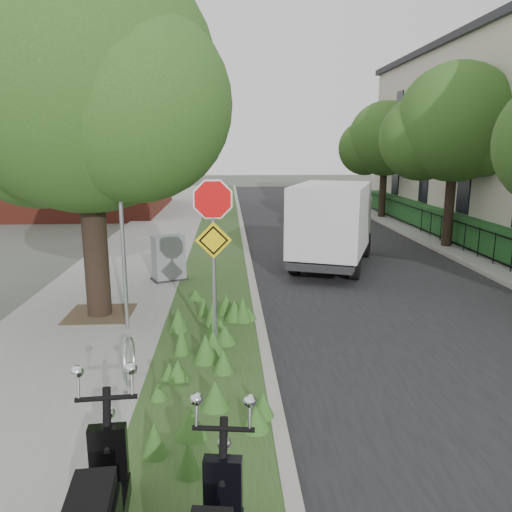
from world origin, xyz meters
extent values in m
plane|color=#4C5147|center=(0.00, 0.00, 0.00)|extent=(120.00, 120.00, 0.00)
cube|color=gray|center=(-4.25, 10.00, 0.06)|extent=(3.50, 60.00, 0.12)
cube|color=#2A481F|center=(-1.50, 10.00, 0.06)|extent=(2.00, 60.00, 0.12)
cube|color=#9E9991|center=(-0.50, 10.00, 0.07)|extent=(0.20, 60.00, 0.13)
cube|color=black|center=(3.00, 10.00, 0.01)|extent=(7.00, 60.00, 0.01)
cube|color=#9E9991|center=(6.50, 10.00, 0.07)|extent=(0.20, 60.00, 0.13)
cube|color=gray|center=(8.20, 10.00, 0.06)|extent=(3.20, 60.00, 0.12)
cylinder|color=black|center=(-4.00, 2.80, 2.36)|extent=(0.52, 0.52, 4.48)
sphere|color=#29541C|center=(-4.00, 2.80, 5.08)|extent=(5.40, 5.40, 5.40)
sphere|color=#29541C|center=(-5.21, 3.61, 4.41)|extent=(4.05, 4.05, 4.05)
sphere|color=#29541C|center=(-2.92, 2.12, 4.54)|extent=(3.78, 3.78, 3.78)
cube|color=#473828|center=(-4.00, 2.80, 0.12)|extent=(1.40, 1.40, 0.01)
cylinder|color=#A5A8AD|center=(-3.20, 1.80, 2.12)|extent=(0.08, 0.08, 4.00)
torus|color=#A5A8AD|center=(-2.70, -0.60, 0.50)|extent=(0.05, 0.77, 0.77)
cube|color=#A5A8AD|center=(-2.70, -0.96, 0.14)|extent=(0.06, 0.06, 0.04)
cube|color=#A5A8AD|center=(-2.70, -0.24, 0.14)|extent=(0.06, 0.06, 0.04)
cylinder|color=#A5A8AD|center=(-1.40, 0.60, 1.62)|extent=(0.07, 0.07, 3.00)
cylinder|color=red|center=(-1.40, 0.57, 2.87)|extent=(0.86, 0.03, 0.86)
cylinder|color=white|center=(-1.40, 0.58, 2.87)|extent=(0.94, 0.02, 0.94)
cube|color=yellow|center=(-1.40, 0.57, 2.17)|extent=(0.64, 0.03, 0.64)
cube|color=black|center=(7.20, 10.00, 1.07)|extent=(0.04, 24.00, 0.04)
cube|color=black|center=(7.20, 10.00, 0.27)|extent=(0.04, 24.00, 0.04)
cylinder|color=black|center=(7.20, 10.00, 0.62)|extent=(0.03, 0.03, 1.00)
cube|color=#19481F|center=(7.90, 10.00, 0.67)|extent=(1.00, 24.00, 1.10)
cube|color=#2D2D33|center=(7.95, 10.00, 4.30)|extent=(0.25, 26.00, 0.60)
cube|color=maroon|center=(-9.50, 22.00, 4.00)|extent=(9.00, 10.00, 8.00)
cube|color=#9E9991|center=(-9.50, 22.00, 8.10)|extent=(9.40, 10.40, 0.40)
cylinder|color=black|center=(7.00, 10.00, 2.14)|extent=(0.36, 0.36, 4.03)
sphere|color=#29541C|center=(7.00, 10.00, 4.58)|extent=(4.20, 4.20, 4.20)
sphere|color=#29541C|center=(6.05, 10.63, 4.06)|extent=(3.15, 3.15, 3.15)
sphere|color=#29541C|center=(7.84, 9.47, 4.16)|extent=(2.94, 2.94, 2.94)
cylinder|color=black|center=(7.00, 18.00, 1.94)|extent=(0.36, 0.36, 3.64)
sphere|color=#29541C|center=(7.00, 18.00, 4.15)|extent=(3.80, 3.80, 3.80)
sphere|color=#29541C|center=(6.14, 18.57, 3.67)|extent=(2.85, 2.85, 2.85)
sphere|color=#29541C|center=(7.76, 17.52, 3.77)|extent=(2.66, 2.66, 2.66)
cylinder|color=black|center=(-2.36, -3.30, 0.42)|extent=(0.18, 0.60, 0.59)
cube|color=black|center=(-2.27, -4.40, 1.01)|extent=(0.40, 0.71, 0.14)
cylinder|color=black|center=(-1.20, -3.80, 0.40)|extent=(0.20, 0.57, 0.56)
cube|color=#262628|center=(2.15, 7.41, 0.47)|extent=(3.46, 5.23, 0.17)
cube|color=#B7BABC|center=(2.82, 9.18, 1.26)|extent=(2.23, 1.88, 1.48)
cube|color=white|center=(1.97, 6.94, 1.63)|extent=(3.14, 4.00, 2.03)
cube|color=#262628|center=(-2.80, 5.68, 0.14)|extent=(1.11, 0.96, 0.04)
cube|color=gray|center=(-2.80, 5.68, 0.74)|extent=(0.97, 0.82, 1.24)
camera|label=1|loc=(-1.15, -7.88, 3.74)|focal=35.00mm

